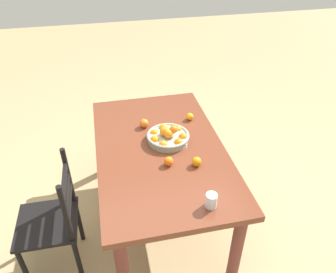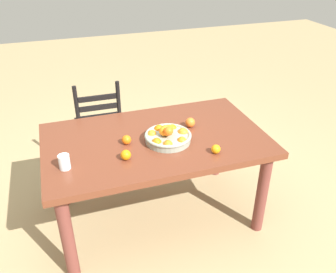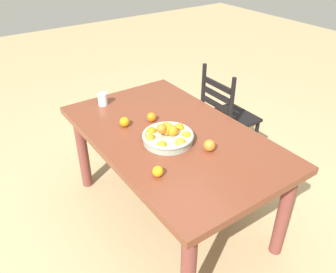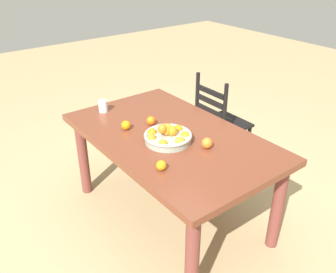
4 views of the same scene
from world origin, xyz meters
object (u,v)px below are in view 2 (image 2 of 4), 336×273
(drinking_glass, at_px, (64,162))
(chair_near_window, at_px, (99,127))
(fruit_bowl, at_px, (168,136))
(orange_loose_2, at_px, (126,155))
(orange_loose_0, at_px, (126,140))
(orange_loose_1, at_px, (190,122))
(dining_table, at_px, (155,150))
(orange_loose_3, at_px, (216,149))

(drinking_glass, bearing_deg, chair_near_window, 71.29)
(fruit_bowl, relative_size, orange_loose_2, 4.87)
(chair_near_window, relative_size, orange_loose_0, 14.07)
(fruit_bowl, xyz_separation_m, orange_loose_0, (-0.29, 0.06, -0.01))
(fruit_bowl, distance_m, orange_loose_1, 0.28)
(dining_table, distance_m, fruit_bowl, 0.18)
(chair_near_window, bearing_deg, orange_loose_0, 97.07)
(orange_loose_3, bearing_deg, dining_table, 135.24)
(chair_near_window, bearing_deg, dining_table, 111.36)
(orange_loose_1, relative_size, orange_loose_3, 1.18)
(chair_near_window, xyz_separation_m, orange_loose_3, (0.65, -1.17, 0.32))
(chair_near_window, xyz_separation_m, drinking_glass, (-0.35, -1.03, 0.34))
(drinking_glass, bearing_deg, orange_loose_1, 15.54)
(dining_table, height_order, orange_loose_0, orange_loose_0)
(chair_near_window, bearing_deg, orange_loose_2, 93.29)
(orange_loose_1, bearing_deg, orange_loose_3, -85.97)
(dining_table, xyz_separation_m, orange_loose_0, (-0.22, -0.02, 0.14))
(fruit_bowl, bearing_deg, drinking_glass, -171.11)
(fruit_bowl, relative_size, orange_loose_3, 5.36)
(chair_near_window, relative_size, drinking_glass, 9.73)
(orange_loose_1, height_order, drinking_glass, drinking_glass)
(orange_loose_2, distance_m, orange_loose_3, 0.61)
(orange_loose_2, xyz_separation_m, drinking_glass, (-0.39, 0.02, 0.01))
(dining_table, height_order, fruit_bowl, fruit_bowl)
(orange_loose_3, bearing_deg, drinking_glass, 172.04)
(orange_loose_1, height_order, orange_loose_2, orange_loose_1)
(fruit_bowl, distance_m, orange_loose_2, 0.37)
(orange_loose_1, bearing_deg, dining_table, -166.02)
(fruit_bowl, xyz_separation_m, orange_loose_3, (0.26, -0.25, -0.01))
(dining_table, height_order, orange_loose_1, orange_loose_1)
(orange_loose_0, distance_m, orange_loose_3, 0.64)
(chair_near_window, xyz_separation_m, fruit_bowl, (0.38, -0.91, 0.33))
(chair_near_window, xyz_separation_m, orange_loose_2, (0.05, -1.05, 0.33))
(dining_table, height_order, chair_near_window, chair_near_window)
(chair_near_window, bearing_deg, orange_loose_1, 130.01)
(drinking_glass, bearing_deg, orange_loose_0, 21.36)
(fruit_bowl, bearing_deg, dining_table, 132.32)
(chair_near_window, bearing_deg, fruit_bowl, 113.63)
(dining_table, relative_size, fruit_bowl, 4.79)
(dining_table, relative_size, orange_loose_3, 25.67)
(orange_loose_2, bearing_deg, drinking_glass, 176.76)
(orange_loose_0, bearing_deg, dining_table, 5.17)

